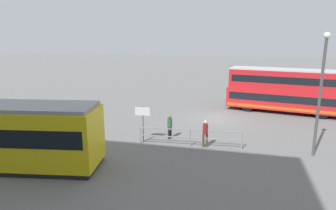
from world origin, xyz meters
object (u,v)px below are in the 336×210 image
(pedestrian_crossing, at_px, (205,132))
(street_lamp, at_px, (321,86))
(pedestrian_near_railing, at_px, (170,125))
(double_decker_bus, at_px, (287,91))
(info_sign, at_px, (143,117))

(pedestrian_crossing, relative_size, street_lamp, 0.25)
(pedestrian_near_railing, distance_m, street_lamp, 9.27)
(pedestrian_near_railing, height_order, street_lamp, street_lamp)
(pedestrian_near_railing, bearing_deg, double_decker_bus, -134.54)
(pedestrian_crossing, xyz_separation_m, street_lamp, (-6.21, 0.10, 3.05))
(info_sign, bearing_deg, pedestrian_crossing, 178.17)
(double_decker_bus, relative_size, pedestrian_near_railing, 6.55)
(double_decker_bus, relative_size, pedestrian_crossing, 6.24)
(double_decker_bus, height_order, pedestrian_crossing, double_decker_bus)
(pedestrian_near_railing, xyz_separation_m, info_sign, (1.57, 0.97, 0.70))
(pedestrian_near_railing, relative_size, info_sign, 0.68)
(street_lamp, bearing_deg, pedestrian_near_railing, -7.85)
(double_decker_bus, xyz_separation_m, street_lamp, (0.22, 10.21, 2.06))
(pedestrian_near_railing, relative_size, street_lamp, 0.24)
(pedestrian_near_railing, distance_m, pedestrian_crossing, 2.67)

